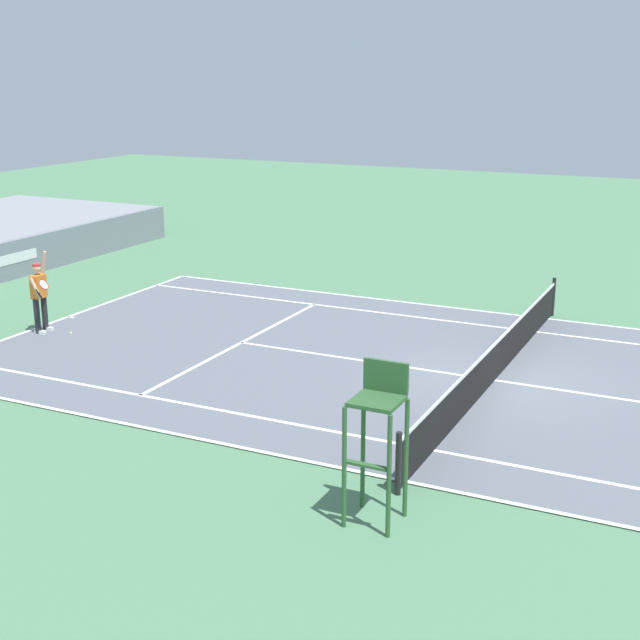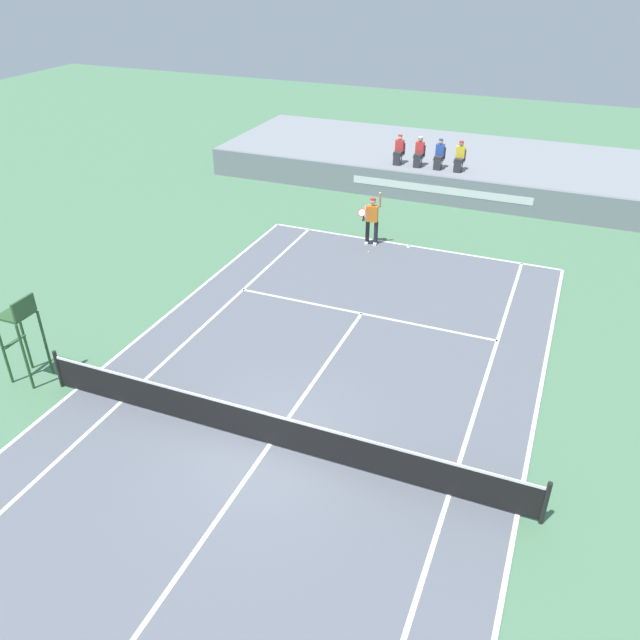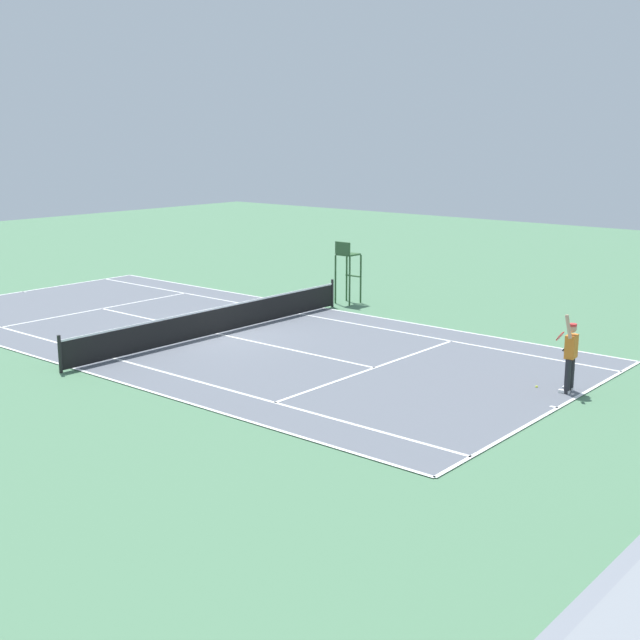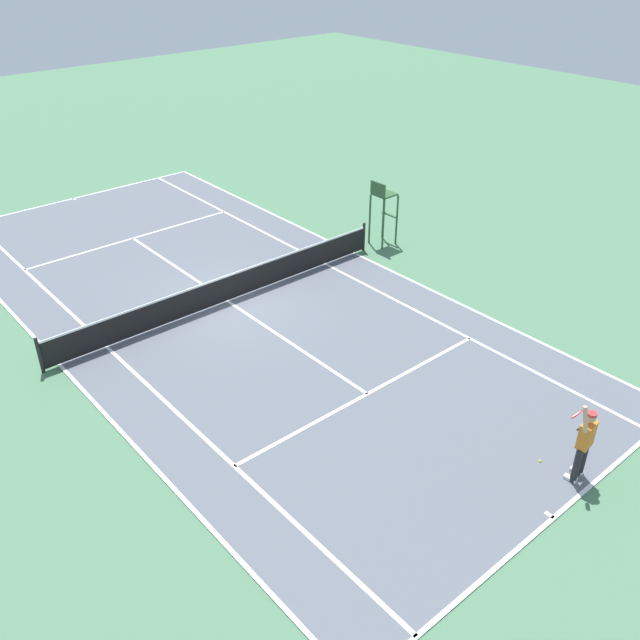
# 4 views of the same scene
# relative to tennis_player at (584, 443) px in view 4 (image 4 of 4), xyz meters

# --- Properties ---
(ground_plane) EXTENTS (80.00, 80.00, 0.00)m
(ground_plane) POSITION_rel_tennis_player_xyz_m (1.39, -11.52, -0.99)
(ground_plane) COLOR #4C7A56
(court) EXTENTS (11.08, 23.88, 0.03)m
(court) POSITION_rel_tennis_player_xyz_m (1.39, -11.52, -0.98)
(court) COLOR slate
(court) RESTS_ON ground
(net) EXTENTS (11.98, 0.10, 1.07)m
(net) POSITION_rel_tennis_player_xyz_m (1.39, -11.52, -0.47)
(net) COLOR black
(net) RESTS_ON ground
(tennis_player) EXTENTS (0.75, 0.69, 2.08)m
(tennis_player) POSITION_rel_tennis_player_xyz_m (0.00, 0.00, 0.00)
(tennis_player) COLOR #232328
(tennis_player) RESTS_ON ground
(tennis_ball) EXTENTS (0.07, 0.07, 0.07)m
(tennis_ball) POSITION_rel_tennis_player_xyz_m (0.17, -0.78, -0.96)
(tennis_ball) COLOR #D1E533
(tennis_ball) RESTS_ON ground
(umpire_chair) EXTENTS (0.77, 0.77, 2.44)m
(umpire_chair) POSITION_rel_tennis_player_xyz_m (-5.45, -11.52, 0.56)
(umpire_chair) COLOR #2D562D
(umpire_chair) RESTS_ON ground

